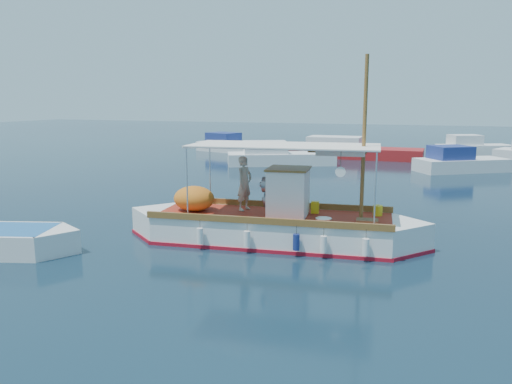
% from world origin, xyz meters
% --- Properties ---
extents(ground, '(160.00, 160.00, 0.00)m').
position_xyz_m(ground, '(0.00, 0.00, 0.00)').
color(ground, black).
rests_on(ground, ground).
extents(fishing_caique, '(9.41, 3.30, 5.78)m').
position_xyz_m(fishing_caique, '(-0.77, 0.30, 0.51)').
color(fishing_caique, white).
rests_on(fishing_caique, ground).
extents(bg_boat_nw, '(7.54, 5.23, 1.80)m').
position_xyz_m(bg_boat_nw, '(-6.41, 18.36, 0.49)').
color(bg_boat_nw, silver).
rests_on(bg_boat_nw, ground).
extents(bg_boat_n, '(10.03, 2.82, 1.80)m').
position_xyz_m(bg_boat_n, '(-2.49, 24.22, 0.49)').
color(bg_boat_n, maroon).
rests_on(bg_boat_n, ground).
extents(bg_boat_ne, '(5.83, 4.88, 1.80)m').
position_xyz_m(bg_boat_ne, '(5.10, 19.03, 0.49)').
color(bg_boat_ne, silver).
rests_on(bg_boat_ne, ground).
extents(bg_boat_far_w, '(6.78, 4.30, 1.80)m').
position_xyz_m(bg_boat_far_w, '(-12.92, 25.24, 0.49)').
color(bg_boat_far_w, silver).
rests_on(bg_boat_far_w, ground).
extents(bg_boat_far_n, '(6.10, 4.29, 1.80)m').
position_xyz_m(bg_boat_far_n, '(6.37, 29.94, 0.49)').
color(bg_boat_far_n, silver).
rests_on(bg_boat_far_n, ground).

